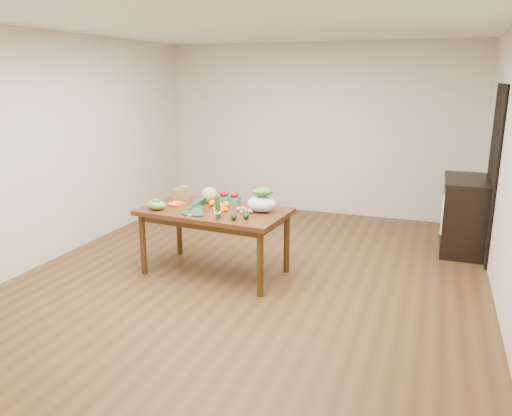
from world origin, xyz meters
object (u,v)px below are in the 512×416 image
(cabinet, at_px, (463,215))
(paper_bag, at_px, (181,193))
(cabbage, at_px, (209,195))
(mandarin_cluster, at_px, (219,208))
(salad_bag, at_px, (262,201))
(kale_bunch, at_px, (194,207))
(asparagus_bundle, at_px, (218,207))
(dining_table, at_px, (215,241))

(cabinet, bearing_deg, paper_bag, -155.28)
(paper_bag, bearing_deg, cabbage, -8.16)
(mandarin_cluster, distance_m, salad_bag, 0.47)
(cabinet, bearing_deg, kale_bunch, -143.54)
(cabinet, distance_m, salad_bag, 2.77)
(cabbage, bearing_deg, asparagus_bundle, -57.78)
(salad_bag, bearing_deg, cabinet, 38.96)
(dining_table, relative_size, paper_bag, 7.35)
(dining_table, height_order, cabinet, cabinet)
(kale_bunch, xyz_separation_m, asparagus_bundle, (0.31, -0.08, 0.05))
(asparagus_bundle, distance_m, salad_bag, 0.53)
(kale_bunch, bearing_deg, asparagus_bundle, -9.08)
(dining_table, height_order, kale_bunch, kale_bunch)
(mandarin_cluster, height_order, kale_bunch, kale_bunch)
(mandarin_cluster, xyz_separation_m, kale_bunch, (-0.21, -0.18, 0.04))
(dining_table, height_order, paper_bag, paper_bag)
(cabinet, height_order, cabbage, cabinet)
(kale_bunch, distance_m, asparagus_bundle, 0.32)
(paper_bag, distance_m, salad_bag, 1.13)
(mandarin_cluster, bearing_deg, asparagus_bundle, -68.91)
(cabbage, distance_m, salad_bag, 0.73)
(mandarin_cluster, xyz_separation_m, asparagus_bundle, (0.10, -0.26, 0.09))
(paper_bag, xyz_separation_m, cabbage, (0.41, -0.06, 0.01))
(dining_table, xyz_separation_m, paper_bag, (-0.58, 0.31, 0.45))
(kale_bunch, relative_size, asparagus_bundle, 1.60)
(asparagus_bundle, bearing_deg, kale_bunch, 170.92)
(cabinet, relative_size, asparagus_bundle, 4.08)
(asparagus_bundle, height_order, salad_bag, asparagus_bundle)
(dining_table, height_order, mandarin_cluster, mandarin_cluster)
(paper_bag, distance_m, cabbage, 0.41)
(paper_bag, distance_m, mandarin_cluster, 0.77)
(cabbage, bearing_deg, mandarin_cluster, -50.54)
(dining_table, height_order, salad_bag, salad_bag)
(cabinet, height_order, asparagus_bundle, asparagus_bundle)
(paper_bag, relative_size, cabbage, 1.19)
(salad_bag, bearing_deg, cabbage, 166.27)
(dining_table, xyz_separation_m, cabbage, (-0.18, 0.26, 0.47))
(cabinet, xyz_separation_m, cabbage, (-2.84, -1.55, 0.37))
(salad_bag, bearing_deg, paper_bag, 168.28)
(dining_table, bearing_deg, asparagus_bundle, -55.28)
(paper_bag, bearing_deg, dining_table, -28.29)
(cabinet, bearing_deg, dining_table, -145.78)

